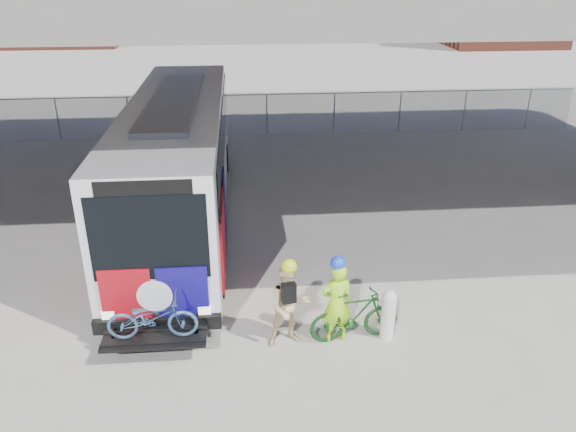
{
  "coord_description": "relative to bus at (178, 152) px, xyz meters",
  "views": [
    {
      "loc": [
        -0.2,
        -12.41,
        7.09
      ],
      "look_at": [
        0.85,
        -0.37,
        1.6
      ],
      "focal_mm": 35.0,
      "sensor_mm": 36.0,
      "label": 1
    }
  ],
  "objects": [
    {
      "name": "ground",
      "position": [
        2.0,
        -3.25,
        -2.11
      ],
      "size": [
        160.0,
        160.0,
        0.0
      ],
      "primitive_type": "plane",
      "color": "#9E9991",
      "rests_on": "ground"
    },
    {
      "name": "bus",
      "position": [
        0.0,
        0.0,
        0.0
      ],
      "size": [
        2.67,
        12.9,
        3.69
      ],
      "color": "silver",
      "rests_on": "ground"
    },
    {
      "name": "chainlink_fence",
      "position": [
        2.0,
        8.75,
        -0.68
      ],
      "size": [
        30.0,
        0.06,
        30.0
      ],
      "color": "gray",
      "rests_on": "ground"
    },
    {
      "name": "bollard",
      "position": [
        4.66,
        -6.33,
        -1.51
      ],
      "size": [
        0.29,
        0.29,
        1.12
      ],
      "color": "silver",
      "rests_on": "ground"
    },
    {
      "name": "cyclist_hivis",
      "position": [
        3.58,
        -6.33,
        -1.17
      ],
      "size": [
        0.71,
        0.53,
        1.95
      ],
      "rotation": [
        0.0,
        0.0,
        3.31
      ],
      "color": "#ADFF1A",
      "rests_on": "ground"
    },
    {
      "name": "cyclist_tan",
      "position": [
        2.63,
        -6.33,
        -1.2
      ],
      "size": [
        0.95,
        0.8,
        1.93
      ],
      "rotation": [
        0.0,
        0.0,
        0.17
      ],
      "color": "#D4B588",
      "rests_on": "ground"
    },
    {
      "name": "bike_parked",
      "position": [
        3.97,
        -6.33,
        -1.55
      ],
      "size": [
        1.9,
        0.74,
        1.12
      ],
      "primitive_type": "imported",
      "rotation": [
        0.0,
        0.0,
        1.69
      ],
      "color": "#154118",
      "rests_on": "ground"
    }
  ]
}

